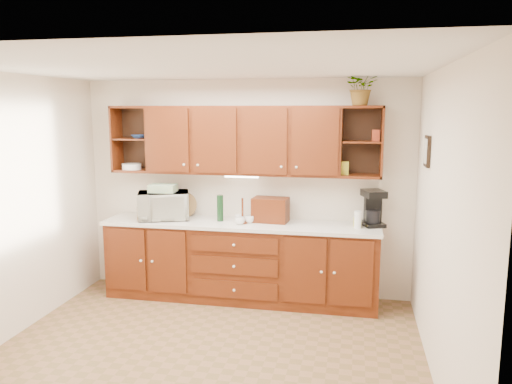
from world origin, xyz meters
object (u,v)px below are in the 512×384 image
at_px(potted_plant, 362,87).
at_px(bread_box, 270,210).
at_px(coffee_maker, 373,208).
at_px(microwave, 163,205).

bearing_deg(potted_plant, bread_box, 179.20).
bearing_deg(bread_box, coffee_maker, 6.93).
xyz_separation_m(bread_box, coffee_maker, (1.17, 0.05, 0.05)).
xyz_separation_m(microwave, coffee_maker, (2.47, 0.14, 0.03)).
bearing_deg(coffee_maker, bread_box, 162.15).
height_order(microwave, bread_box, microwave).
distance_m(bread_box, coffee_maker, 1.18).
bearing_deg(bread_box, microwave, -171.10).
relative_size(microwave, coffee_maker, 1.45).
bearing_deg(bread_box, potted_plant, 3.89).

